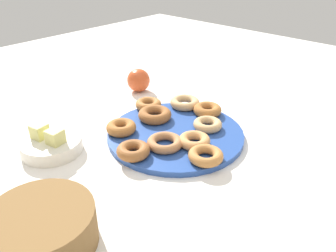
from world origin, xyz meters
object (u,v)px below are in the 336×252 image
Objects in this scene: donut_0 at (121,127)px; donut_3 at (155,115)px; donut_plate at (175,134)px; basket at (42,228)px; donut_2 at (206,156)px; fruit_bowl at (52,145)px; melon_chunk_left at (55,137)px; donut_4 at (194,141)px; donut_7 at (134,151)px; donut_5 at (208,124)px; melon_chunk_right at (39,131)px; donut_9 at (148,104)px; donut_1 at (185,103)px; apple at (139,80)px; donut_6 at (165,143)px.

donut_3 is at bearing -97.12° from donut_0.
basket reaches higher than donut_plate.
donut_plate is 4.40× the size of donut_2.
melon_chunk_left is (-0.03, 0.00, 0.04)m from fruit_bowl.
donut_4 is 1.00× the size of donut_7.
donut_5 is 2.18× the size of melon_chunk_right.
donut_9 is at bearing -19.62° from donut_2.
donut_4 is at bearing 135.97° from donut_1.
donut_plate is 10.17× the size of melon_chunk_left.
donut_9 is at bearing 146.38° from apple.
donut_2 is 0.39m from fruit_bowl.
donut_9 is at bearing -89.85° from melon_chunk_left.
donut_2 is at bearing 159.51° from donut_plate.
donut_7 is 0.43m from apple.
donut_5 is 0.23m from donut_7.
apple is at bearing -34.01° from donut_6.
melon_chunk_right is at bearing -29.08° from basket.
melon_chunk_right is at bearing 59.67° from donut_0.
donut_6 is (0.11, 0.02, -0.00)m from donut_2.
donut_3 is at bearing -60.32° from donut_7.
donut_5 and donut_6 have the same top height.
donut_1 is (0.08, -0.14, 0.02)m from donut_plate.
apple reaches higher than donut_2.
donut_9 is at bearing -18.84° from donut_plate.
donut_9 is 0.32m from melon_chunk_left.
melon_chunk_right reaches higher than donut_7.
donut_7 is (-0.09, 0.29, 0.00)m from donut_1.
donut_6 is (-0.14, -0.03, -0.00)m from donut_0.
fruit_bowl is at bearing 71.98° from donut_3.
melon_chunk_left is 0.05m from melon_chunk_right.
fruit_bowl is at bearing 106.17° from apple.
donut_9 is 0.43× the size of basket.
melon_chunk_left is (0.23, 0.25, 0.03)m from donut_4.
apple is (0.12, -0.41, 0.02)m from fruit_bowl.
donut_4 is at bearing -118.85° from donut_7.
donut_5 is (-0.05, -0.07, 0.02)m from donut_plate.
donut_plate is at bearing 161.16° from donut_9.
donut_plate is at bearing 55.21° from donut_5.
basket is at bearing 89.52° from donut_4.
donut_9 is at bearing -71.62° from donut_0.
basket is (-0.07, 0.28, 0.01)m from donut_7.
donut_9 is 0.54m from basket.
melon_chunk_right is at bearing 12.09° from melon_chunk_left.
melon_chunk_left is (0.16, 0.11, 0.02)m from donut_7.
apple is (0.20, -0.25, 0.01)m from donut_0.
donut_1 is 1.12× the size of donut_7.
donut_6 is 0.40m from apple.
donut_1 is 1.09× the size of donut_2.
basket reaches higher than fruit_bowl.
donut_6 is 0.48× the size of basket.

